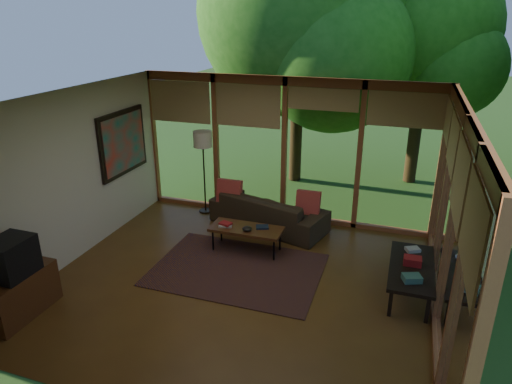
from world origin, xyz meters
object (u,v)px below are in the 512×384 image
(media_cabinet, at_px, (18,294))
(television, at_px, (11,257))
(coffee_table, at_px, (246,230))
(floor_lamp, at_px, (203,144))
(side_console, at_px, (412,269))
(sofa, at_px, (268,211))

(media_cabinet, relative_size, television, 1.82)
(media_cabinet, relative_size, coffee_table, 0.83)
(media_cabinet, bearing_deg, coffee_table, 48.80)
(media_cabinet, relative_size, floor_lamp, 0.61)
(media_cabinet, distance_m, coffee_table, 3.43)
(media_cabinet, distance_m, television, 0.55)
(coffee_table, bearing_deg, side_console, -10.24)
(media_cabinet, height_order, television, television)
(floor_lamp, xyz_separation_m, coffee_table, (1.33, -1.27, -1.01))
(television, xyz_separation_m, side_console, (4.85, 2.11, -0.44))
(media_cabinet, xyz_separation_m, side_console, (4.87, 2.11, 0.11))
(sofa, relative_size, side_console, 1.54)
(sofa, relative_size, television, 3.93)
(television, bearing_deg, floor_lamp, 76.74)
(side_console, bearing_deg, sofa, 149.68)
(coffee_table, bearing_deg, floor_lamp, 136.21)
(sofa, height_order, side_console, sofa)
(television, bearing_deg, coffee_table, 49.06)
(media_cabinet, height_order, floor_lamp, floor_lamp)
(coffee_table, bearing_deg, sofa, 86.06)
(coffee_table, relative_size, side_console, 0.86)
(floor_lamp, bearing_deg, sofa, -10.52)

